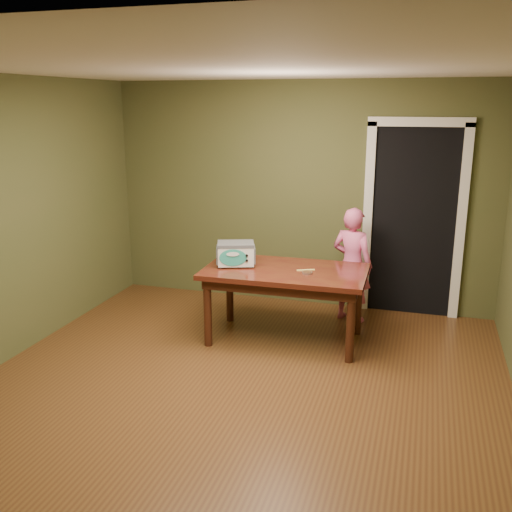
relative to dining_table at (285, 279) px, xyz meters
name	(u,v)px	position (x,y,z in m)	size (l,w,h in m)	color
floor	(230,399)	(-0.13, -1.31, -0.65)	(5.00, 5.00, 0.00)	#583719
room_shell	(228,192)	(-0.13, -1.31, 1.06)	(4.52, 5.02, 2.61)	#4B4C28
doorway	(414,218)	(1.17, 1.47, 0.41)	(1.10, 0.66, 2.25)	black
dining_table	(285,279)	(0.00, 0.00, 0.00)	(1.62, 0.93, 0.75)	#3E110E
toy_oven	(236,253)	(-0.51, -0.01, 0.23)	(0.44, 0.37, 0.24)	#4C4F54
baking_pan	(307,273)	(0.24, -0.09, 0.11)	(0.10, 0.10, 0.02)	silver
spatula	(306,270)	(0.20, 0.01, 0.10)	(0.18, 0.03, 0.01)	#F1DD68
child	(352,265)	(0.57, 0.75, -0.02)	(0.46, 0.30, 1.27)	#E35D93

